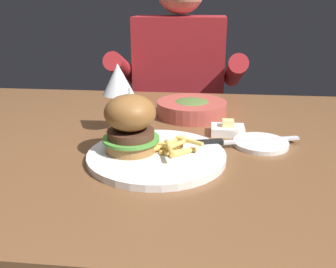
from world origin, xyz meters
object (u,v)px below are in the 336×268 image
at_px(main_plate, 157,156).
at_px(diner_person, 179,117).
at_px(butter_dish, 228,129).
at_px(soup_bowl, 192,108).
at_px(burger_sandwich, 130,123).
at_px(wine_glass, 118,82).
at_px(table_knife, 239,141).
at_px(bread_plate, 261,143).

height_order(main_plate, diner_person, diner_person).
height_order(butter_dish, soup_bowl, soup_bowl).
distance_m(burger_sandwich, wine_glass, 0.17).
relative_size(wine_glass, table_knife, 0.72).
distance_m(wine_glass, table_knife, 0.31).
height_order(main_plate, butter_dish, butter_dish).
relative_size(burger_sandwich, bread_plate, 1.08).
distance_m(bread_plate, soup_bowl, 0.26).
relative_size(main_plate, bread_plate, 2.31).
xyz_separation_m(butter_dish, soup_bowl, (-0.09, 0.14, 0.01)).
bearing_deg(bread_plate, soup_bowl, 128.61).
bearing_deg(table_knife, main_plate, -153.54).
distance_m(burger_sandwich, diner_person, 0.87).
height_order(burger_sandwich, soup_bowl, burger_sandwich).
bearing_deg(table_knife, butter_dish, 104.01).
relative_size(main_plate, diner_person, 0.24).
relative_size(wine_glass, soup_bowl, 0.87).
bearing_deg(burger_sandwich, main_plate, -8.16).
relative_size(main_plate, burger_sandwich, 2.15).
bearing_deg(bread_plate, butter_dish, 136.52).
distance_m(butter_dish, soup_bowl, 0.17).
xyz_separation_m(main_plate, soup_bowl, (0.06, 0.30, 0.02)).
distance_m(table_knife, diner_person, 0.81).
relative_size(table_knife, butter_dish, 2.95).
bearing_deg(butter_dish, table_knife, -75.99).
distance_m(bread_plate, table_knife, 0.05).
distance_m(main_plate, butter_dish, 0.22).
bearing_deg(wine_glass, table_knife, -13.99).
xyz_separation_m(butter_dish, diner_person, (-0.17, 0.68, -0.19)).
xyz_separation_m(burger_sandwich, soup_bowl, (0.11, 0.29, -0.05)).
xyz_separation_m(main_plate, butter_dish, (0.15, 0.16, 0.00)).
relative_size(butter_dish, diner_person, 0.07).
bearing_deg(diner_person, butter_dish, -76.05).
height_order(wine_glass, bread_plate, wine_glass).
bearing_deg(diner_person, bread_plate, -72.26).
xyz_separation_m(wine_glass, butter_dish, (0.26, 0.01, -0.11)).
height_order(main_plate, bread_plate, main_plate).
bearing_deg(main_plate, diner_person, 91.35).
xyz_separation_m(wine_glass, soup_bowl, (0.17, 0.15, -0.10)).
relative_size(burger_sandwich, butter_dish, 1.66).
bearing_deg(burger_sandwich, soup_bowl, 69.62).
bearing_deg(table_knife, bread_plate, 16.02).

